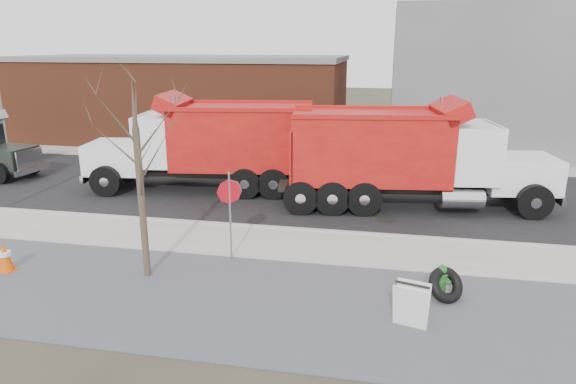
% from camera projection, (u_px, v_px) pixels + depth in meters
% --- Properties ---
extents(ground, '(120.00, 120.00, 0.00)m').
position_uv_depth(ground, '(284.00, 248.00, 15.57)').
color(ground, '#383328').
rests_on(ground, ground).
extents(gravel_verge, '(60.00, 5.00, 0.03)m').
position_uv_depth(gravel_verge, '(255.00, 303.00, 12.26)').
color(gravel_verge, slate).
rests_on(gravel_verge, ground).
extents(sidewalk, '(60.00, 2.50, 0.06)m').
position_uv_depth(sidewalk, '(286.00, 244.00, 15.79)').
color(sidewalk, '#9E9B93').
rests_on(sidewalk, ground).
extents(curb, '(60.00, 0.15, 0.11)m').
position_uv_depth(curb, '(294.00, 229.00, 17.01)').
color(curb, '#9E9B93').
rests_on(curb, ground).
extents(road, '(60.00, 9.40, 0.02)m').
position_uv_depth(road, '(314.00, 192.00, 21.50)').
color(road, black).
rests_on(road, ground).
extents(far_sidewalk, '(60.00, 2.00, 0.06)m').
position_uv_depth(far_sidewalk, '(330.00, 162.00, 26.87)').
color(far_sidewalk, '#9E9B93').
rests_on(far_sidewalk, ground).
extents(building_grey, '(12.00, 10.00, 8.00)m').
position_uv_depth(building_grey, '(498.00, 79.00, 29.75)').
color(building_grey, slate).
rests_on(building_grey, ground).
extents(building_brick, '(20.20, 8.20, 5.30)m').
position_uv_depth(building_brick, '(184.00, 98.00, 32.70)').
color(building_brick, brown).
rests_on(building_brick, ground).
extents(bare_tree, '(3.20, 3.20, 5.20)m').
position_uv_depth(bare_tree, '(138.00, 155.00, 12.79)').
color(bare_tree, '#382D23').
rests_on(bare_tree, ground).
extents(fire_hydrant, '(0.48, 0.47, 0.84)m').
position_uv_depth(fire_hydrant, '(441.00, 282.00, 12.49)').
color(fire_hydrant, '#266225').
rests_on(fire_hydrant, ground).
extents(truck_tire, '(1.16, 1.11, 0.88)m').
position_uv_depth(truck_tire, '(446.00, 285.00, 12.32)').
color(truck_tire, black).
rests_on(truck_tire, ground).
extents(stop_sign, '(0.62, 0.38, 2.59)m').
position_uv_depth(stop_sign, '(230.00, 200.00, 14.28)').
color(stop_sign, gray).
rests_on(stop_sign, ground).
extents(sandwich_board, '(0.83, 0.64, 1.02)m').
position_uv_depth(sandwich_board, '(411.00, 305.00, 11.08)').
color(sandwich_board, white).
rests_on(sandwich_board, ground).
extents(traffic_cone_near, '(0.43, 0.43, 0.84)m').
position_uv_depth(traffic_cone_near, '(5.00, 257.00, 13.88)').
color(traffic_cone_near, '#E04D07').
rests_on(traffic_cone_near, ground).
extents(dump_truck_red_a, '(10.26, 3.93, 4.04)m').
position_uv_depth(dump_truck_red_a, '(407.00, 154.00, 19.00)').
color(dump_truck_red_a, black).
rests_on(dump_truck_red_a, ground).
extents(dump_truck_red_b, '(9.76, 3.92, 4.02)m').
position_uv_depth(dump_truck_red_b, '(212.00, 142.00, 21.23)').
color(dump_truck_red_b, black).
rests_on(dump_truck_red_b, ground).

